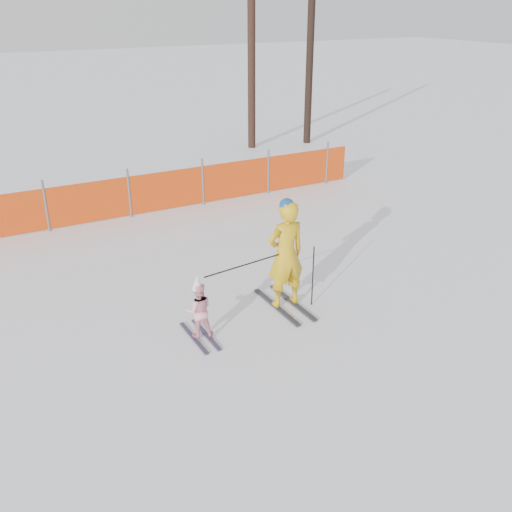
{
  "coord_description": "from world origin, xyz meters",
  "views": [
    {
      "loc": [
        -4.32,
        -7.31,
        5.02
      ],
      "look_at": [
        0.0,
        0.5,
        1.0
      ],
      "focal_mm": 40.0,
      "sensor_mm": 36.0,
      "label": 1
    }
  ],
  "objects": [
    {
      "name": "ground",
      "position": [
        0.0,
        0.0,
        0.0
      ],
      "size": [
        120.0,
        120.0,
        0.0
      ],
      "primitive_type": "plane",
      "color": "white",
      "rests_on": "ground"
    },
    {
      "name": "adult",
      "position": [
        0.47,
        0.29,
        1.01
      ],
      "size": [
        0.71,
        1.48,
        2.03
      ],
      "color": "black",
      "rests_on": "ground"
    },
    {
      "name": "child",
      "position": [
        -1.28,
        0.07,
        0.51
      ],
      "size": [
        0.54,
        1.05,
        1.12
      ],
      "color": "black",
      "rests_on": "ground"
    },
    {
      "name": "ski_poles",
      "position": [
        0.16,
        0.14,
        0.84
      ],
      "size": [
        2.09,
        0.22,
        1.14
      ],
      "color": "black",
      "rests_on": "ground"
    },
    {
      "name": "safety_fence",
      "position": [
        -1.23,
        6.09,
        0.56
      ],
      "size": [
        14.66,
        0.06,
        1.25
      ],
      "color": "#595960",
      "rests_on": "ground"
    },
    {
      "name": "tree_trunks",
      "position": [
        6.83,
        10.99,
        2.97
      ],
      "size": [
        2.49,
        0.62,
        6.18
      ],
      "color": "black",
      "rests_on": "ground"
    }
  ]
}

